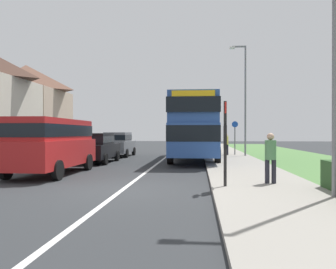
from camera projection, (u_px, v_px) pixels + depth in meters
The scene contains 14 objects.
ground_plane at pixel (122, 190), 9.91m from camera, with size 120.00×120.00×0.00m, color #2D3033.
lane_marking_centre at pixel (156, 164), 17.88m from camera, with size 0.14×60.00×0.01m, color silver.
pavement_near_side at pixel (241, 168), 15.52m from camera, with size 3.20×68.00×0.12m, color gray.
double_decker_bus at pixel (194, 125), 20.85m from camera, with size 2.80×10.71×3.70m.
parked_van_red at pixel (52, 142), 13.61m from camera, with size 2.11×5.35×2.22m.
parked_car_black at pixel (95, 147), 18.90m from camera, with size 2.00×4.22×1.66m.
parked_car_grey at pixel (118, 143), 24.11m from camera, with size 1.88×4.23×1.71m.
pedestrian_at_stop at pixel (271, 156), 10.38m from camera, with size 0.34×0.34×1.67m.
pedestrian_walking_away at pixel (226, 143), 23.87m from camera, with size 0.34×0.34×1.67m.
bus_stop_sign at pixel (225, 137), 9.85m from camera, with size 0.09×0.52×2.60m.
cycle_route_sign at pixel (235, 136), 24.37m from camera, with size 0.44×0.08×2.52m.
street_lamp_near at pixel (331, 13), 8.20m from camera, with size 1.14×0.20×8.09m.
street_lamp_mid at pixel (244, 94), 23.11m from camera, with size 1.14×0.20×7.64m.
house_terrace_far_side at pixel (5, 106), 26.73m from camera, with size 6.24×12.59×7.70m.
Camera 1 is at (2.21, -9.75, 1.67)m, focal length 36.14 mm.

